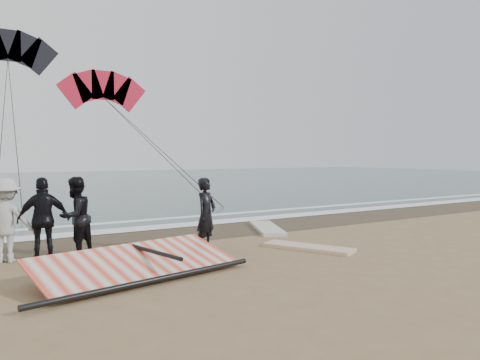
{
  "coord_description": "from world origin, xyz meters",
  "views": [
    {
      "loc": [
        -6.31,
        -7.83,
        2.27
      ],
      "look_at": [
        0.49,
        3.0,
        1.6
      ],
      "focal_mm": 35.0,
      "sensor_mm": 36.0,
      "label": 1
    }
  ],
  "objects_px": {
    "board_white": "(308,248)",
    "sail_rig": "(131,265)",
    "board_cream": "(267,228)",
    "man_main": "(206,214)"
  },
  "relations": [
    {
      "from": "board_white",
      "to": "sail_rig",
      "type": "height_order",
      "value": "sail_rig"
    },
    {
      "from": "board_cream",
      "to": "man_main",
      "type": "bearing_deg",
      "value": -125.76
    },
    {
      "from": "man_main",
      "to": "board_white",
      "type": "bearing_deg",
      "value": -60.94
    },
    {
      "from": "board_white",
      "to": "sail_rig",
      "type": "bearing_deg",
      "value": 156.26
    },
    {
      "from": "man_main",
      "to": "board_cream",
      "type": "height_order",
      "value": "man_main"
    },
    {
      "from": "sail_rig",
      "to": "board_white",
      "type": "bearing_deg",
      "value": 1.64
    },
    {
      "from": "sail_rig",
      "to": "man_main",
      "type": "bearing_deg",
      "value": 30.14
    },
    {
      "from": "board_white",
      "to": "sail_rig",
      "type": "distance_m",
      "value": 4.46
    },
    {
      "from": "board_white",
      "to": "board_cream",
      "type": "bearing_deg",
      "value": 48.13
    },
    {
      "from": "man_main",
      "to": "sail_rig",
      "type": "bearing_deg",
      "value": 178.89
    }
  ]
}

